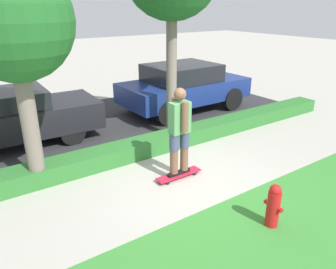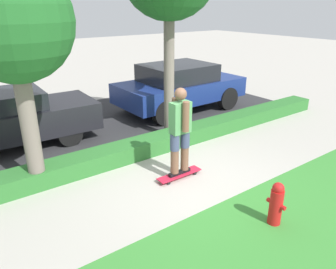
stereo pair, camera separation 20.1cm
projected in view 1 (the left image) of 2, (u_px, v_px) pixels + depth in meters
The scene contains 9 objects.
ground_plane at pixel (185, 181), 6.67m from camera, with size 60.00×60.00×0.00m, color #ADA89E.
street_asphalt at pixel (101, 123), 9.89m from camera, with size 12.84×5.00×0.01m.
hedge_row at pixel (145, 146), 7.83m from camera, with size 12.84×0.60×0.37m.
skateboard at pixel (179, 175), 6.76m from camera, with size 1.01×0.24×0.09m.
skater_person at pixel (180, 130), 6.40m from camera, with size 0.52×0.47×1.81m.
tree_near at pixel (13, 24), 5.37m from camera, with size 2.02×2.02×4.10m.
parked_car_front at pixel (0, 119), 7.98m from camera, with size 4.78×1.86×1.42m.
parked_car_middle at pixel (184, 86), 10.87m from camera, with size 4.29×2.08×1.55m.
fire_hydrant at pixel (273, 205), 5.19m from camera, with size 0.21×0.34×0.76m.
Camera 1 is at (-3.59, -4.63, 3.35)m, focal length 35.00 mm.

